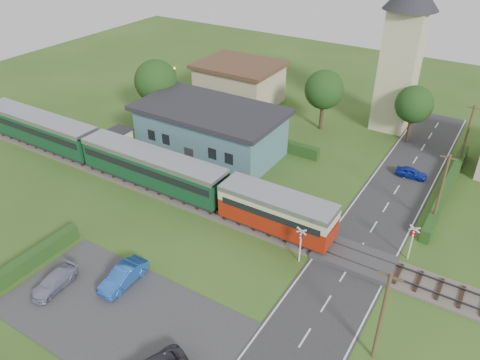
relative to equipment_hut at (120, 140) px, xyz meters
The scene contains 28 objects.
ground 18.82m from the equipment_hut, 16.11° to the right, with size 120.00×120.00×0.00m, color #2D4C19.
railway_track 18.36m from the equipment_hut, 10.08° to the right, with size 76.00×3.20×0.49m.
road 28.53m from the equipment_hut, 10.52° to the right, with size 6.00×70.00×0.05m, color #28282B.
car_park 23.90m from the equipment_hut, 46.19° to the right, with size 17.00×9.00×0.08m, color #333335.
crossing_deck 28.22m from the equipment_hut, ahead, with size 6.20×3.40×0.45m, color #333335.
platform 8.14m from the equipment_hut, ahead, with size 30.00×3.00×0.45m, color gray.
equipment_hut is the anchor object (origin of this frame).
station_building 9.92m from the equipment_hut, 35.92° to the left, with size 16.00×9.00×5.30m.
train 5.36m from the equipment_hut, 36.83° to the right, with size 43.20×2.90×3.40m.
church_tower 33.48m from the equipment_hut, 44.75° to the left, with size 6.00×6.00×17.60m.
house_west 20.05m from the equipment_hut, 81.38° to the left, with size 10.80×8.80×5.50m.
hedge_carpark 18.61m from the equipment_hut, 67.85° to the right, with size 0.80×9.00×1.20m, color #193814.
hedge_roadside 33.98m from the equipment_hut, 18.54° to the left, with size 0.80×18.00×1.20m, color #193814.
hedge_station 13.09m from the equipment_hut, 52.16° to the left, with size 22.00×0.80×1.30m, color #193814.
tree_a 9.73m from the equipment_hut, 102.80° to the left, with size 5.20×5.20×8.00m.
tree_b 24.16m from the equipment_hut, 48.05° to the left, with size 4.60×4.60×7.34m.
tree_c 32.81m from the equipment_hut, 37.29° to the left, with size 4.20×4.20×6.78m.
utility_pole_b 34.14m from the equipment_hut, 19.18° to the right, with size 1.40×0.22×7.00m.
utility_pole_c 32.61m from the equipment_hut, ahead, with size 1.40×0.22×7.00m.
utility_pole_d 36.37m from the equipment_hut, 27.55° to the left, with size 1.40×0.22×7.00m.
crossing_signal_near 25.04m from the equipment_hut, 12.94° to the right, with size 0.84×0.28×3.28m.
crossing_signal_far 31.61m from the equipment_hut, ahead, with size 0.84×0.28×3.28m.
streetlamp_west 15.39m from the equipment_hut, 105.12° to the left, with size 0.30×0.30×5.15m.
car_on_road 30.93m from the equipment_hut, 22.76° to the left, with size 1.22×3.04×1.04m, color #11269D.
car_park_blue 20.68m from the equipment_hut, 45.51° to the right, with size 1.45×4.16×1.37m, color #1C4B9C.
car_park_silver 20.65m from the equipment_hut, 59.39° to the right, with size 1.55×3.81×1.11m, color #8C90AB.
pedestrian_near 15.49m from the equipment_hut, ahead, with size 0.68×0.44×1.85m, color gray.
pedestrian_far 2.06m from the equipment_hut, 12.80° to the right, with size 0.72×0.56×1.47m, color gray.
Camera 1 is at (17.26, -26.67, 24.82)m, focal length 35.00 mm.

